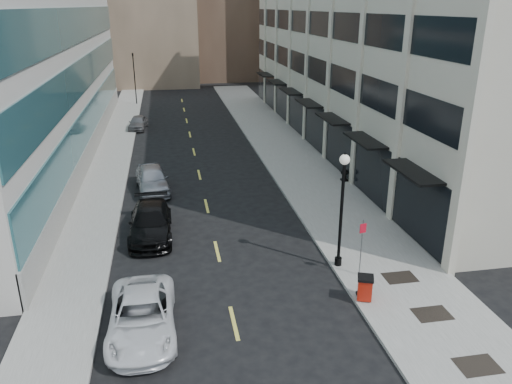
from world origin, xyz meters
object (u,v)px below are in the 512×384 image
object	(u,v)px
car_black_pickup	(151,223)
lamppost	(342,201)
traffic_signal	(133,56)
car_white_van	(142,316)
trash_bin	(365,287)
urn_planter	(345,174)
car_silver_sedan	(152,179)
sign_post	(362,240)
car_grey_sedan	(138,123)

from	to	relation	value
car_black_pickup	lamppost	xyz separation A→B (m)	(8.50, -4.96, 2.55)
traffic_signal	car_white_van	xyz separation A→B (m)	(2.13, -46.00, -5.00)
traffic_signal	lamppost	distance (m)	44.03
traffic_signal	car_white_van	bearing A→B (deg)	-87.35
car_white_van	car_black_pickup	xyz separation A→B (m)	(0.17, 8.34, 0.05)
trash_bin	urn_planter	distance (m)	14.66
traffic_signal	car_silver_sedan	xyz separation A→B (m)	(2.30, -30.77, -4.89)
car_black_pickup	urn_planter	size ratio (longest dim) A/B	6.58
car_white_van	sign_post	world-z (taller)	sign_post
car_white_van	urn_planter	world-z (taller)	car_white_van
urn_planter	car_grey_sedan	bearing A→B (deg)	127.91
traffic_signal	car_white_van	size ratio (longest dim) A/B	1.34
car_white_van	car_black_pickup	world-z (taller)	car_black_pickup
car_white_van	lamppost	size ratio (longest dim) A/B	0.96
car_grey_sedan	lamppost	world-z (taller)	lamppost
trash_bin	car_silver_sedan	bearing A→B (deg)	141.11
car_black_pickup	trash_bin	distance (m)	11.66
lamppost	traffic_signal	bearing A→B (deg)	104.22
lamppost	sign_post	distance (m)	1.91
traffic_signal	lamppost	xyz separation A→B (m)	(10.80, -42.62, -2.40)
traffic_signal	car_silver_sedan	distance (m)	31.24
car_white_van	sign_post	distance (m)	9.67
car_black_pickup	car_white_van	bearing A→B (deg)	-90.72
lamppost	urn_planter	size ratio (longest dim) A/B	6.71
car_grey_sedan	car_black_pickup	bearing A→B (deg)	-79.35
car_silver_sedan	car_grey_sedan	world-z (taller)	car_silver_sedan
car_silver_sedan	urn_planter	distance (m)	12.82
sign_post	car_black_pickup	bearing A→B (deg)	134.67
car_white_van	car_black_pickup	size ratio (longest dim) A/B	0.98
car_silver_sedan	urn_planter	bearing A→B (deg)	-9.82
lamppost	urn_planter	xyz separation A→B (m)	(4.30, 11.13, -2.68)
car_white_van	urn_planter	bearing A→B (deg)	48.17
car_black_pickup	sign_post	distance (m)	10.97
car_white_van	traffic_signal	bearing A→B (deg)	92.62
lamppost	car_black_pickup	bearing A→B (deg)	149.74
car_grey_sedan	sign_post	xyz separation A→B (m)	(10.73, -30.63, 1.18)
traffic_signal	trash_bin	world-z (taller)	traffic_signal
car_grey_sedan	sign_post	world-z (taller)	sign_post
traffic_signal	car_black_pickup	size ratio (longest dim) A/B	1.32
car_white_van	trash_bin	bearing A→B (deg)	3.02
car_white_van	sign_post	xyz separation A→B (m)	(9.31, 2.36, 1.11)
lamppost	urn_planter	distance (m)	12.23
traffic_signal	trash_bin	bearing A→B (deg)	-76.54
lamppost	sign_post	world-z (taller)	lamppost
traffic_signal	car_black_pickup	world-z (taller)	traffic_signal
car_black_pickup	car_grey_sedan	bearing A→B (deg)	94.18
traffic_signal	urn_planter	world-z (taller)	traffic_signal
car_white_van	car_grey_sedan	world-z (taller)	car_white_van
car_grey_sedan	urn_planter	xyz separation A→B (m)	(14.40, -18.49, -0.02)
car_white_van	car_grey_sedan	size ratio (longest dim) A/B	1.35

